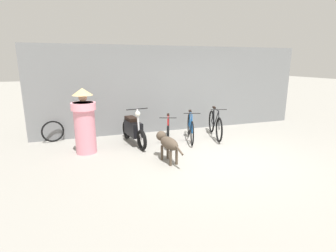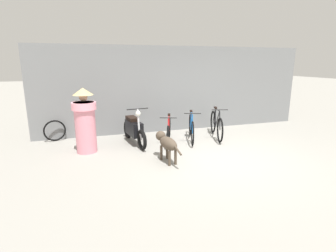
# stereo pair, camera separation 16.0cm
# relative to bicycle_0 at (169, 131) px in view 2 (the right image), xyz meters

# --- Properties ---
(ground_plane) EXTENTS (60.00, 60.00, 0.00)m
(ground_plane) POSITION_rel_bicycle_0_xyz_m (0.72, -1.62, -0.32)
(ground_plane) COLOR gray
(shop_wall_back) EXTENTS (9.03, 0.20, 2.72)m
(shop_wall_back) POSITION_rel_bicycle_0_xyz_m (0.72, 1.30, 1.04)
(shop_wall_back) COLOR slate
(shop_wall_back) RESTS_ON ground
(bicycle_0) EXTENTS (0.66, 1.62, 0.79)m
(bicycle_0) POSITION_rel_bicycle_0_xyz_m (0.00, 0.00, 0.00)
(bicycle_0) COLOR black
(bicycle_0) RESTS_ON ground
(bicycle_1) EXTENTS (0.62, 1.61, 0.87)m
(bicycle_1) POSITION_rel_bicycle_0_xyz_m (0.68, -0.03, 0.04)
(bicycle_1) COLOR black
(bicycle_1) RESTS_ON ground
(bicycle_2) EXTENTS (0.61, 1.72, 0.92)m
(bicycle_2) POSITION_rel_bicycle_0_xyz_m (1.52, 0.04, 0.05)
(bicycle_2) COLOR black
(bicycle_2) RESTS_ON ground
(motorcycle) EXTENTS (0.58, 1.76, 1.05)m
(motorcycle) POSITION_rel_bicycle_0_xyz_m (-0.97, 0.11, 0.09)
(motorcycle) COLOR black
(motorcycle) RESTS_ON ground
(stray_dog) EXTENTS (0.39, 1.16, 0.64)m
(stray_dog) POSITION_rel_bicycle_0_xyz_m (-0.50, -1.42, 0.12)
(stray_dog) COLOR #4C3F33
(stray_dog) RESTS_ON ground
(person_in_robes) EXTENTS (0.82, 0.82, 1.62)m
(person_in_robes) POSITION_rel_bicycle_0_xyz_m (-2.24, -0.20, 0.49)
(person_in_robes) COLOR pink
(person_in_robes) RESTS_ON ground
(spare_tire_left) EXTENTS (0.61, 0.18, 0.61)m
(spare_tire_left) POSITION_rel_bicycle_0_xyz_m (-3.10, 1.05, -0.02)
(spare_tire_left) COLOR black
(spare_tire_left) RESTS_ON ground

